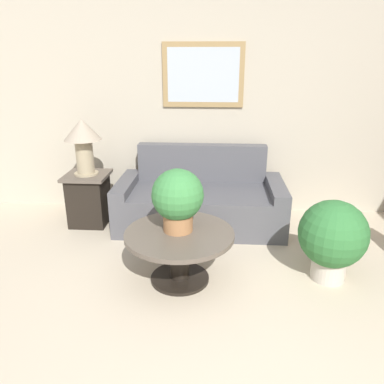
# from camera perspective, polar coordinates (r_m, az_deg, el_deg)

# --- Properties ---
(wall_back) EXTENTS (7.37, 0.09, 2.60)m
(wall_back) POSITION_cam_1_polar(r_m,az_deg,el_deg) (4.70, 7.88, 12.55)
(wall_back) COLOR #B2A893
(wall_back) RESTS_ON ground_plane
(couch_main) EXTENTS (1.92, 0.91, 0.90)m
(couch_main) POSITION_cam_1_polar(r_m,az_deg,el_deg) (4.42, 1.28, -1.44)
(couch_main) COLOR #4C4C51
(couch_main) RESTS_ON ground_plane
(coffee_table) EXTENTS (0.95, 0.95, 0.47)m
(coffee_table) POSITION_cam_1_polar(r_m,az_deg,el_deg) (3.30, -1.92, -8.17)
(coffee_table) COLOR black
(coffee_table) RESTS_ON ground_plane
(side_table) EXTENTS (0.49, 0.49, 0.62)m
(side_table) POSITION_cam_1_polar(r_m,az_deg,el_deg) (4.60, -15.42, -0.95)
(side_table) COLOR black
(side_table) RESTS_ON ground_plane
(table_lamp) EXTENTS (0.42, 0.42, 0.64)m
(table_lamp) POSITION_cam_1_polar(r_m,az_deg,el_deg) (4.40, -16.29, 7.96)
(table_lamp) COLOR tan
(table_lamp) RESTS_ON side_table
(potted_plant_on_table) EXTENTS (0.45, 0.45, 0.55)m
(potted_plant_on_table) POSITION_cam_1_polar(r_m,az_deg,el_deg) (3.16, -2.20, -0.88)
(potted_plant_on_table) COLOR #9E6B42
(potted_plant_on_table) RESTS_ON coffee_table
(potted_plant_floor) EXTENTS (0.60, 0.60, 0.74)m
(potted_plant_floor) POSITION_cam_1_polar(r_m,az_deg,el_deg) (3.51, 20.63, -6.39)
(potted_plant_floor) COLOR beige
(potted_plant_floor) RESTS_ON ground_plane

